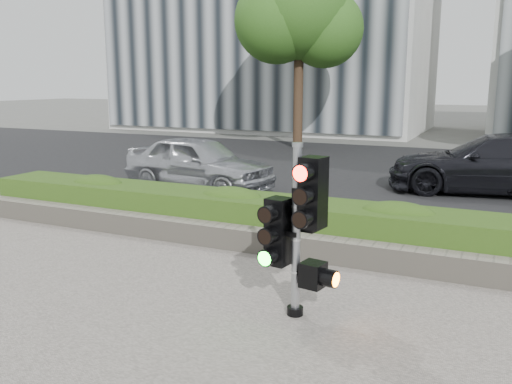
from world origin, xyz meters
TOP-DOWN VIEW (x-y plane):
  - ground at (0.00, 0.00)m, footprint 120.00×120.00m
  - road at (0.00, 10.00)m, footprint 60.00×13.00m
  - curb at (0.00, 3.15)m, footprint 60.00×0.25m
  - stone_wall at (0.00, 1.90)m, footprint 12.00×0.32m
  - hedge at (0.00, 2.55)m, footprint 12.00×1.00m
  - tree_left at (-4.52, 14.56)m, footprint 4.61×4.03m
  - traffic_signal at (0.91, 0.04)m, footprint 0.68×0.53m
  - car_silver at (-3.71, 5.72)m, footprint 3.91×2.01m
  - car_dark at (2.65, 8.18)m, footprint 4.92×2.54m

SIDE VIEW (x-z plane):
  - ground at x=0.00m, z-range 0.00..0.00m
  - road at x=0.00m, z-range 0.00..0.02m
  - curb at x=0.00m, z-range 0.00..0.12m
  - stone_wall at x=0.00m, z-range 0.03..0.37m
  - hedge at x=0.00m, z-range 0.03..0.71m
  - car_silver at x=-3.71m, z-range 0.02..1.29m
  - car_dark at x=2.65m, z-range 0.02..1.39m
  - traffic_signal at x=0.91m, z-range 0.13..2.02m
  - tree_left at x=-4.52m, z-range 1.37..8.72m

